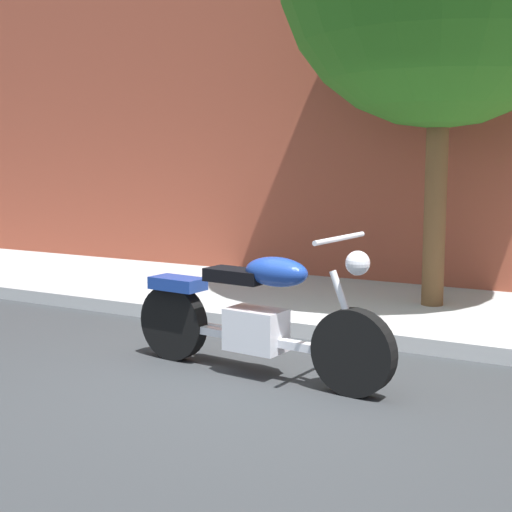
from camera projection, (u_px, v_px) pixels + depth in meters
ground_plane at (247, 385)px, 5.32m from camera, size 60.00×60.00×0.00m
sidewalk at (373, 309)px, 7.65m from camera, size 23.37×2.54×0.14m
motorcycle at (256, 317)px, 5.49m from camera, size 2.26×0.70×1.12m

